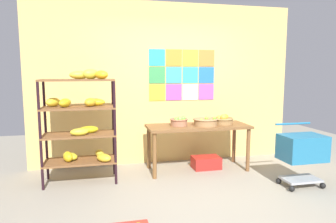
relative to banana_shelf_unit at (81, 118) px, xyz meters
name	(u,v)px	position (x,y,z in m)	size (l,w,h in m)	color
ground	(197,201)	(1.40, -1.04, -0.93)	(9.45, 9.45, 0.00)	gray
back_wall_with_art	(166,84)	(1.40, 0.72, 0.45)	(4.59, 0.07, 2.74)	#ECC068
banana_shelf_unit	(81,118)	(0.00, 0.00, 0.00)	(1.01, 0.55, 1.62)	black
display_table	(198,131)	(1.79, 0.12, -0.28)	(1.63, 0.63, 0.73)	brown
fruit_basket_back_right	(179,121)	(1.48, 0.15, -0.12)	(0.29, 0.29, 0.16)	#A46D4E
fruit_basket_back_left	(223,120)	(2.23, 0.15, -0.13)	(0.35, 0.35, 0.16)	#9D7645
fruit_basket_centre	(205,121)	(1.89, 0.07, -0.13)	(0.40, 0.40, 0.15)	#A67B4C
produce_crate_under_table	(206,162)	(1.95, 0.15, -0.83)	(0.45, 0.29, 0.20)	red
shopping_cart	(302,150)	(2.95, -0.89, -0.41)	(0.58, 0.44, 0.86)	black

